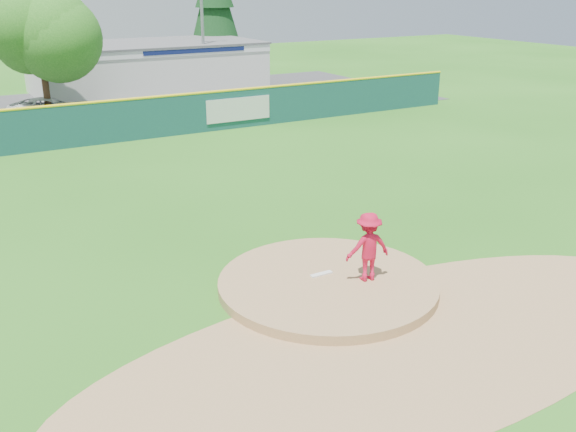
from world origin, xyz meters
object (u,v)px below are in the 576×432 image
light_pole_right (202,9)px  deciduous_tree (39,35)px  van (49,109)px  pool_building_grp (147,67)px  pitcher (368,247)px  conifer_tree (215,5)px

light_pole_right → deciduous_tree: bearing=-160.0°
van → deciduous_tree: bearing=158.3°
pool_building_grp → light_pole_right: light_pole_right is taller
pitcher → conifer_tree: (12.15, 36.48, 4.41)m
pitcher → conifer_tree: conifer_tree is taller
light_pole_right → conifer_tree: bearing=60.3°
pitcher → van: size_ratio=0.40×
deciduous_tree → conifer_tree: size_ratio=0.77×
deciduous_tree → van: bearing=57.2°
conifer_tree → light_pole_right: bearing=-119.7°
pool_building_grp → deciduous_tree: (-8.00, -6.99, 2.89)m
pitcher → pool_building_grp: size_ratio=0.12×
van → pool_building_grp: 10.58m
conifer_tree → light_pole_right: light_pole_right is taller
conifer_tree → light_pole_right: size_ratio=0.95×
pool_building_grp → deciduous_tree: deciduous_tree is taller
deciduous_tree → light_pole_right: size_ratio=0.74×
pool_building_grp → conifer_tree: size_ratio=1.60×
deciduous_tree → conifer_tree: bearing=36.3°
van → conifer_tree: bearing=-42.7°
conifer_tree → light_pole_right: 8.06m
van → light_pole_right: light_pole_right is taller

